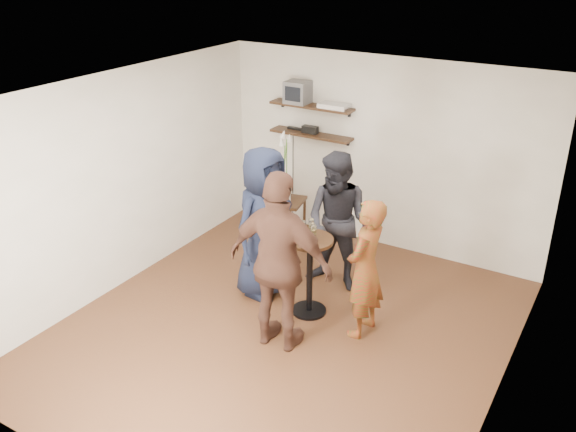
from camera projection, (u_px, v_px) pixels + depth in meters
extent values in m
cube|color=#402014|center=(284.00, 331.00, 6.70)|extent=(4.50, 5.00, 0.04)
cube|color=white|center=(283.00, 93.00, 5.60)|extent=(4.50, 5.00, 0.04)
cube|color=silver|center=(382.00, 154.00, 8.12)|extent=(4.50, 0.04, 2.60)
cube|color=silver|center=(94.00, 356.00, 4.18)|extent=(4.50, 0.04, 2.60)
cube|color=silver|center=(120.00, 181.00, 7.21)|extent=(0.04, 5.00, 2.60)
cube|color=silver|center=(516.00, 282.00, 5.09)|extent=(0.04, 5.00, 2.60)
cube|color=black|center=(312.00, 106.00, 8.24)|extent=(1.20, 0.25, 0.04)
cube|color=black|center=(311.00, 135.00, 8.41)|extent=(1.20, 0.25, 0.04)
cube|color=#59595B|center=(298.00, 92.00, 8.27)|extent=(0.32, 0.30, 0.30)
cube|color=silver|center=(334.00, 106.00, 8.06)|extent=(0.40, 0.24, 0.06)
cube|color=black|center=(310.00, 130.00, 8.39)|extent=(0.22, 0.10, 0.10)
cube|color=black|center=(297.00, 129.00, 8.55)|extent=(0.30, 0.05, 0.03)
cube|color=black|center=(285.00, 201.00, 8.51)|extent=(0.58, 0.58, 0.04)
cylinder|color=black|center=(266.00, 222.00, 8.57)|extent=(0.04, 0.04, 0.55)
cylinder|color=black|center=(290.00, 229.00, 8.38)|extent=(0.04, 0.04, 0.55)
cylinder|color=black|center=(281.00, 213.00, 8.88)|extent=(0.04, 0.04, 0.55)
cylinder|color=black|center=(304.00, 218.00, 8.69)|extent=(0.04, 0.04, 0.55)
cylinder|color=white|center=(285.00, 189.00, 8.43)|extent=(0.15, 0.15, 0.32)
cylinder|color=#407621|center=(284.00, 167.00, 8.31)|extent=(0.01, 0.07, 0.58)
cone|color=white|center=(281.00, 141.00, 8.18)|extent=(0.07, 0.09, 0.13)
cylinder|color=#407621|center=(287.00, 165.00, 8.29)|extent=(0.04, 0.06, 0.65)
cone|color=white|center=(289.00, 137.00, 8.13)|extent=(0.11, 0.13, 0.14)
cylinder|color=#407621|center=(285.00, 163.00, 8.26)|extent=(0.10, 0.09, 0.71)
cone|color=white|center=(284.00, 134.00, 8.06)|extent=(0.14, 0.13, 0.14)
cylinder|color=black|center=(310.00, 240.00, 6.64)|extent=(0.51, 0.51, 0.04)
cylinder|color=black|center=(310.00, 276.00, 6.82)|extent=(0.07, 0.07, 0.87)
cylinder|color=black|center=(309.00, 310.00, 7.01)|extent=(0.40, 0.40, 0.03)
cylinder|color=silver|center=(303.00, 238.00, 6.63)|extent=(0.06, 0.06, 0.00)
cylinder|color=silver|center=(303.00, 234.00, 6.61)|extent=(0.01, 0.01, 0.09)
cylinder|color=silver|center=(303.00, 226.00, 6.57)|extent=(0.07, 0.07, 0.11)
cylinder|color=tan|center=(303.00, 228.00, 6.58)|extent=(0.06, 0.06, 0.06)
cylinder|color=silver|center=(314.00, 241.00, 6.56)|extent=(0.06, 0.06, 0.00)
cylinder|color=silver|center=(314.00, 238.00, 6.54)|extent=(0.01, 0.01, 0.08)
cylinder|color=silver|center=(314.00, 230.00, 6.50)|extent=(0.06, 0.06, 0.10)
cylinder|color=tan|center=(314.00, 232.00, 6.51)|extent=(0.06, 0.06, 0.06)
cylinder|color=silver|center=(311.00, 236.00, 6.68)|extent=(0.06, 0.06, 0.00)
cylinder|color=silver|center=(311.00, 232.00, 6.66)|extent=(0.01, 0.01, 0.09)
cylinder|color=silver|center=(311.00, 224.00, 6.62)|extent=(0.07, 0.07, 0.11)
cylinder|color=tan|center=(311.00, 226.00, 6.63)|extent=(0.06, 0.06, 0.06)
cylinder|color=silver|center=(312.00, 239.00, 6.62)|extent=(0.06, 0.06, 0.00)
cylinder|color=silver|center=(312.00, 235.00, 6.60)|extent=(0.01, 0.01, 0.08)
cylinder|color=silver|center=(312.00, 227.00, 6.56)|extent=(0.06, 0.06, 0.10)
cylinder|color=tan|center=(312.00, 229.00, 6.57)|extent=(0.06, 0.06, 0.06)
imported|color=#A81513|center=(365.00, 269.00, 6.34)|extent=(0.41, 0.59, 1.56)
imported|color=black|center=(339.00, 223.00, 7.19)|extent=(0.84, 0.66, 1.71)
imported|color=black|center=(264.00, 223.00, 7.04)|extent=(0.73, 0.98, 1.83)
imported|color=#4A2B1F|center=(280.00, 263.00, 6.07)|extent=(1.15, 0.53, 1.93)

